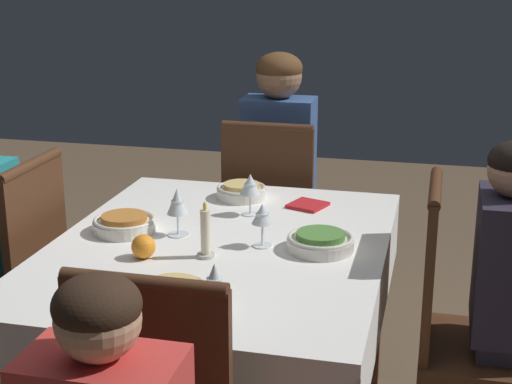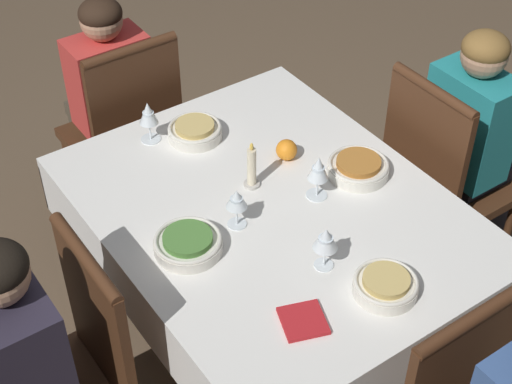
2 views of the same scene
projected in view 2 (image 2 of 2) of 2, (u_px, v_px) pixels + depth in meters
ground_plane at (269, 355)px, 2.92m from camera, size 8.00×8.00×0.00m
dining_table at (271, 227)px, 2.49m from camera, size 1.29×1.01×0.74m
chair_north at (440, 177)px, 2.89m from camera, size 0.40×0.41×0.96m
chair_south at (70, 378)px, 2.21m from camera, size 0.40×0.41×0.96m
chair_west at (128, 131)px, 3.10m from camera, size 0.41×0.40×0.96m
person_child_teal at (474, 146)px, 2.91m from camera, size 0.30×0.33×1.09m
person_child_red at (107, 101)px, 3.17m from camera, size 0.33×0.30×1.05m
bowl_east at (386, 285)px, 2.15m from camera, size 0.18×0.18×0.06m
wine_glass_east at (326, 240)px, 2.18m from camera, size 0.07×0.07×0.14m
bowl_north at (358, 167)px, 2.54m from camera, size 0.20×0.20×0.06m
wine_glass_north at (318, 170)px, 2.40m from camera, size 0.07×0.07×0.15m
bowl_south at (188, 243)px, 2.27m from camera, size 0.20×0.20×0.06m
wine_glass_south at (237, 200)px, 2.31m from camera, size 0.07×0.07×0.14m
bowl_west at (195, 131)px, 2.69m from camera, size 0.19×0.19×0.06m
wine_glass_west at (148, 115)px, 2.63m from camera, size 0.07×0.07×0.15m
candle_centerpiece at (252, 170)px, 2.47m from camera, size 0.05×0.05×0.17m
orange_fruit at (287, 150)px, 2.59m from camera, size 0.07×0.07×0.07m
napkin_red_folded at (303, 321)px, 2.08m from camera, size 0.15×0.15×0.01m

